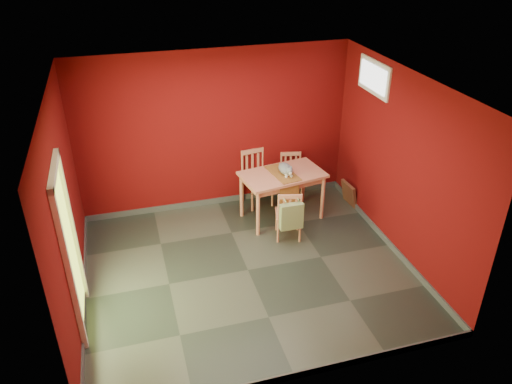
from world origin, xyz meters
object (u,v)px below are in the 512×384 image
object	(u,v)px
chair_far_left	(256,177)
chair_near	(289,214)
chair_far_right	(291,176)
picture_frame	(349,194)
cat	(285,167)
dining_table	(282,179)
tote_bag	(291,216)

from	to	relation	value
chair_far_left	chair_near	distance (m)	1.21
chair_far_right	picture_frame	world-z (taller)	chair_far_right
chair_far_right	chair_near	bearing A→B (deg)	-111.21
chair_far_right	cat	world-z (taller)	cat
dining_table	cat	distance (m)	0.21
dining_table	chair_near	bearing A→B (deg)	-98.96
cat	chair_near	bearing A→B (deg)	-129.92
chair_far_right	cat	size ratio (longest dim) A/B	1.96
tote_bag	picture_frame	size ratio (longest dim) A/B	1.17
cat	tote_bag	bearing A→B (deg)	-128.87
chair_near	tote_bag	size ratio (longest dim) A/B	1.73
dining_table	chair_far_left	world-z (taller)	chair_far_left
tote_bag	cat	world-z (taller)	cat
dining_table	picture_frame	bearing A→B (deg)	3.72
chair_near	picture_frame	size ratio (longest dim) A/B	2.02
dining_table	picture_frame	world-z (taller)	dining_table
tote_bag	picture_frame	bearing A→B (deg)	32.68
chair_near	tote_bag	world-z (taller)	chair_near
chair_far_left	chair_near	world-z (taller)	chair_far_left
cat	picture_frame	bearing A→B (deg)	-23.06
dining_table	chair_near	xyz separation A→B (m)	(-0.10, -0.61, -0.28)
chair_far_left	picture_frame	world-z (taller)	chair_far_left
chair_near	dining_table	bearing A→B (deg)	81.04
dining_table	tote_bag	xyz separation A→B (m)	(-0.13, -0.81, -0.20)
chair_far_left	cat	bearing A→B (deg)	-61.59
chair_far_right	picture_frame	bearing A→B (deg)	-29.67
tote_bag	picture_frame	world-z (taller)	tote_bag
chair_far_right	chair_near	xyz separation A→B (m)	(-0.47, -1.20, 0.00)
dining_table	picture_frame	distance (m)	1.37
chair_near	chair_far_right	bearing A→B (deg)	68.79
picture_frame	chair_near	bearing A→B (deg)	-153.14
dining_table	chair_near	distance (m)	0.68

